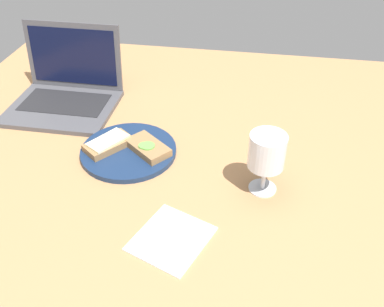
{
  "coord_description": "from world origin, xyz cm",
  "views": [
    {
      "loc": [
        20.48,
        -80.6,
        68.21
      ],
      "look_at": [
        6.96,
        -1.65,
        8.0
      ],
      "focal_mm": 40.0,
      "sensor_mm": 36.0,
      "label": 1
    }
  ],
  "objects_px": {
    "laptop": "(66,90)",
    "napkin": "(171,239)",
    "plate": "(129,151)",
    "wine_glass": "(267,154)",
    "sandwich_with_cheese": "(108,144)",
    "sandwich_with_cucumber": "(148,147)"
  },
  "relations": [
    {
      "from": "plate",
      "to": "sandwich_with_cheese",
      "type": "xyz_separation_m",
      "value": [
        -0.05,
        -0.0,
        0.02
      ]
    },
    {
      "from": "plate",
      "to": "laptop",
      "type": "height_order",
      "value": "laptop"
    },
    {
      "from": "plate",
      "to": "sandwich_with_cheese",
      "type": "bearing_deg",
      "value": -177.85
    },
    {
      "from": "plate",
      "to": "wine_glass",
      "type": "height_order",
      "value": "wine_glass"
    },
    {
      "from": "plate",
      "to": "sandwich_with_cheese",
      "type": "distance_m",
      "value": 0.05
    },
    {
      "from": "sandwich_with_cucumber",
      "to": "laptop",
      "type": "distance_m",
      "value": 0.37
    },
    {
      "from": "sandwich_with_cheese",
      "to": "sandwich_with_cucumber",
      "type": "bearing_deg",
      "value": 1.91
    },
    {
      "from": "laptop",
      "to": "sandwich_with_cucumber",
      "type": "bearing_deg",
      "value": -35.43
    },
    {
      "from": "laptop",
      "to": "napkin",
      "type": "height_order",
      "value": "laptop"
    },
    {
      "from": "sandwich_with_cucumber",
      "to": "laptop",
      "type": "xyz_separation_m",
      "value": [
        -0.3,
        0.22,
        0.02
      ]
    },
    {
      "from": "plate",
      "to": "sandwich_with_cheese",
      "type": "height_order",
      "value": "sandwich_with_cheese"
    },
    {
      "from": "sandwich_with_cheese",
      "to": "napkin",
      "type": "bearing_deg",
      "value": -50.36
    },
    {
      "from": "wine_glass",
      "to": "napkin",
      "type": "bearing_deg",
      "value": -133.31
    },
    {
      "from": "sandwich_with_cheese",
      "to": "sandwich_with_cucumber",
      "type": "height_order",
      "value": "sandwich_with_cheese"
    },
    {
      "from": "sandwich_with_cheese",
      "to": "laptop",
      "type": "distance_m",
      "value": 0.3
    },
    {
      "from": "plate",
      "to": "wine_glass",
      "type": "distance_m",
      "value": 0.36
    },
    {
      "from": "sandwich_with_cheese",
      "to": "laptop",
      "type": "relative_size",
      "value": 0.44
    },
    {
      "from": "wine_glass",
      "to": "napkin",
      "type": "relative_size",
      "value": 1.0
    },
    {
      "from": "sandwich_with_cheese",
      "to": "plate",
      "type": "bearing_deg",
      "value": 2.15
    },
    {
      "from": "plate",
      "to": "napkin",
      "type": "bearing_deg",
      "value": -57.78
    },
    {
      "from": "wine_glass",
      "to": "laptop",
      "type": "distance_m",
      "value": 0.66
    },
    {
      "from": "laptop",
      "to": "napkin",
      "type": "bearing_deg",
      "value": -48.97
    }
  ]
}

